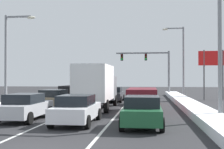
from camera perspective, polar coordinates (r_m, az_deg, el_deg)
ground_plane at (r=22.34m, az=-2.65°, el=-6.86°), size 120.00×120.00×0.00m
lane_stripe_between_right_lane_and_center_lane at (r=25.40m, az=2.42°, el=-6.11°), size 0.14×36.35×0.01m
lane_stripe_between_center_lane_and_left_lane at (r=25.89m, az=-5.14°, el=-6.00°), size 0.14×36.35×0.01m
snow_bank_right_shoulder at (r=25.50m, az=14.43°, el=-5.54°), size 1.62×36.35×0.47m
snow_bank_left_shoulder at (r=27.48m, az=-16.05°, el=-5.12°), size 1.35×36.35×0.54m
sedan_green_right_lane_nearest at (r=14.74m, az=5.91°, el=-7.04°), size 2.00×4.50×1.51m
suv_maroon_right_lane_second at (r=20.76m, az=5.88°, el=-4.51°), size 2.16×4.90×1.67m
sedan_red_right_lane_third at (r=27.05m, az=6.06°, el=-4.16°), size 2.00×4.50×1.51m
sedan_white_center_lane_nearest at (r=15.61m, az=-6.86°, el=-6.69°), size 2.00×4.50×1.51m
box_truck_center_lane_second at (r=22.73m, az=-3.05°, el=-1.95°), size 2.53×7.20×3.36m
sedan_charcoal_center_lane_third at (r=29.85m, az=0.24°, el=-3.84°), size 2.00×4.50×1.51m
sedan_silver_left_lane_nearest at (r=17.55m, az=-16.50°, el=-6.00°), size 2.00×4.50×1.51m
sedan_tan_left_lane_second at (r=23.18m, az=-11.17°, el=-4.73°), size 2.00×4.50×1.51m
suv_black_left_lane_third at (r=29.53m, az=-7.20°, el=-3.38°), size 2.16×4.90×1.67m
traffic_light_gantry at (r=41.77m, az=7.77°, el=2.18°), size 7.54×0.47×6.20m
street_lamp_right_near at (r=17.51m, az=19.02°, el=7.71°), size 2.66×0.36×8.27m
street_lamp_right_mid at (r=37.08m, az=13.15°, el=3.58°), size 2.66×0.36×8.68m
street_lamp_left_mid at (r=26.00m, az=-19.13°, el=4.24°), size 2.66×0.36×7.66m
roadside_sign_right at (r=34.22m, az=19.05°, el=2.05°), size 3.20×0.16×5.50m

